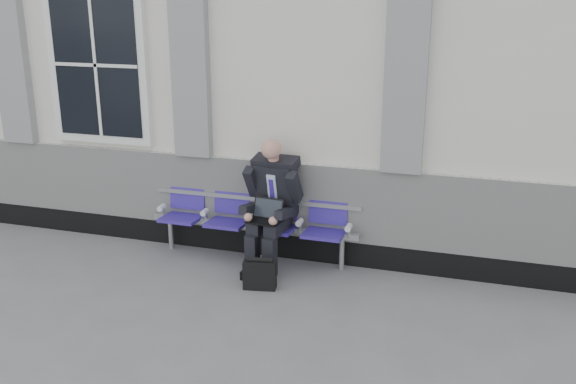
% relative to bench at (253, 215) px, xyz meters
% --- Properties ---
extents(ground, '(70.00, 70.00, 0.00)m').
position_rel_bench_xyz_m(ground, '(-2.39, -1.32, -0.55)').
color(ground, slate).
rests_on(ground, ground).
extents(station_building, '(14.40, 4.40, 4.49)m').
position_rel_bench_xyz_m(station_building, '(-2.41, 2.15, 1.67)').
color(station_building, white).
rests_on(station_building, ground).
extents(bench, '(2.60, 0.47, 0.91)m').
position_rel_bench_xyz_m(bench, '(0.00, 0.00, 0.00)').
color(bench, '#9EA0A3').
rests_on(bench, ground).
extents(businessman, '(0.66, 0.89, 1.54)m').
position_rel_bench_xyz_m(businessman, '(0.29, -0.14, 0.27)').
color(businessman, black).
rests_on(businessman, ground).
extents(briefcase, '(0.38, 0.21, 0.37)m').
position_rel_bench_xyz_m(briefcase, '(0.35, -0.77, -0.38)').
color(briefcase, black).
rests_on(briefcase, ground).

